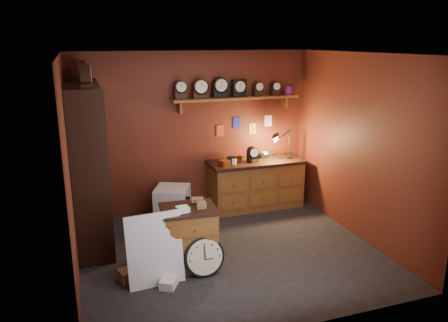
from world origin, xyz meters
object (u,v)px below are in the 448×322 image
low_cabinet (189,235)px  big_round_clock (204,257)px  workbench (256,181)px  shelving_unit (86,159)px

low_cabinet → big_round_clock: bearing=-66.2°
low_cabinet → big_round_clock: 0.37m
workbench → shelving_unit: bearing=-170.0°
shelving_unit → big_round_clock: bearing=-48.8°
shelving_unit → low_cabinet: (1.17, -1.16, -0.82)m
workbench → low_cabinet: 2.33m
big_round_clock → workbench: bearing=52.1°
shelving_unit → workbench: 2.96m
shelving_unit → big_round_clock: size_ratio=4.97×
shelving_unit → workbench: shelving_unit is taller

